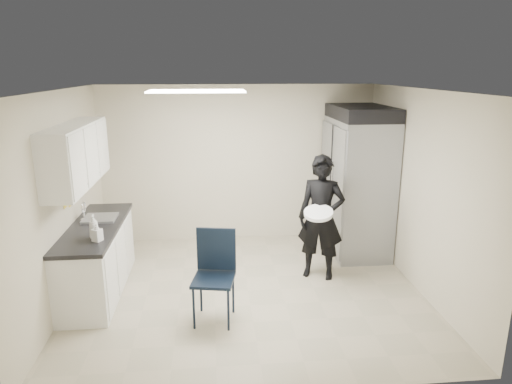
{
  "coord_description": "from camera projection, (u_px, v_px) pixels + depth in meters",
  "views": [
    {
      "loc": [
        -0.42,
        -5.47,
        2.85
      ],
      "look_at": [
        0.13,
        0.2,
        1.3
      ],
      "focal_mm": 32.0,
      "sensor_mm": 36.0,
      "label": 1
    }
  ],
  "objects": [
    {
      "name": "upper_cabinets",
      "position": [
        77.0,
        155.0,
        5.56
      ],
      "size": [
        0.35,
        1.8,
        0.75
      ],
      "primitive_type": "cube",
      "color": "silver",
      "rests_on": "left_wall"
    },
    {
      "name": "lower_counter",
      "position": [
        98.0,
        260.0,
        5.94
      ],
      "size": [
        0.6,
        1.9,
        0.86
      ],
      "primitive_type": "cube",
      "color": "silver",
      "rests_on": "floor"
    },
    {
      "name": "faucet",
      "position": [
        84.0,
        212.0,
        6.0
      ],
      "size": [
        0.02,
        0.02,
        0.24
      ],
      "primitive_type": "cylinder",
      "color": "silver",
      "rests_on": "countertop"
    },
    {
      "name": "commercial_fridge",
      "position": [
        357.0,
        187.0,
        7.16
      ],
      "size": [
        0.8,
        1.35,
        2.1
      ],
      "primitive_type": "cube",
      "color": "gray",
      "rests_on": "floor"
    },
    {
      "name": "notice_sticker_left",
      "position": [
        65.0,
        205.0,
        5.61
      ],
      "size": [
        0.0,
        0.12,
        0.07
      ],
      "primitive_type": "cube",
      "color": "yellow",
      "rests_on": "left_wall"
    },
    {
      "name": "bucket_lid",
      "position": [
        319.0,
        213.0,
        5.98
      ],
      "size": [
        0.5,
        0.5,
        0.05
      ],
      "primitive_type": "cylinder",
      "rotation": [
        0.0,
        0.0,
        -0.39
      ],
      "color": "white",
      "rests_on": "man_tuxedo"
    },
    {
      "name": "ceiling_panel",
      "position": [
        197.0,
        91.0,
        5.69
      ],
      "size": [
        1.2,
        0.6,
        0.02
      ],
      "primitive_type": "cube",
      "color": "white",
      "rests_on": "ceiling"
    },
    {
      "name": "man_tuxedo",
      "position": [
        321.0,
        218.0,
        6.25
      ],
      "size": [
        0.75,
        0.63,
        1.73
      ],
      "primitive_type": "imported",
      "rotation": [
        0.0,
        0.0,
        -0.39
      ],
      "color": "black",
      "rests_on": "floor"
    },
    {
      "name": "folding_chair",
      "position": [
        214.0,
        280.0,
        5.2
      ],
      "size": [
        0.54,
        0.54,
        1.03
      ],
      "primitive_type": "cube",
      "rotation": [
        0.0,
        0.0,
        -0.19
      ],
      "color": "black",
      "rests_on": "floor"
    },
    {
      "name": "towel_dispenser",
      "position": [
        95.0,
        154.0,
        6.71
      ],
      "size": [
        0.22,
        0.3,
        0.35
      ],
      "primitive_type": "cube",
      "color": "black",
      "rests_on": "left_wall"
    },
    {
      "name": "fridge_compressor",
      "position": [
        362.0,
        113.0,
        6.85
      ],
      "size": [
        0.8,
        1.35,
        0.2
      ],
      "primitive_type": "cube",
      "color": "black",
      "rests_on": "commercial_fridge"
    },
    {
      "name": "notice_sticker_right",
      "position": [
        70.0,
        204.0,
        5.81
      ],
      "size": [
        0.0,
        0.12,
        0.07
      ],
      "primitive_type": "cube",
      "color": "yellow",
      "rests_on": "left_wall"
    },
    {
      "name": "sink",
      "position": [
        101.0,
        222.0,
        6.06
      ],
      "size": [
        0.42,
        0.4,
        0.14
      ],
      "primitive_type": "cube",
      "color": "gray",
      "rests_on": "countertop"
    },
    {
      "name": "ceiling",
      "position": [
        247.0,
        90.0,
        5.35
      ],
      "size": [
        4.5,
        4.5,
        0.0
      ],
      "primitive_type": "plane",
      "rotation": [
        3.14,
        0.0,
        0.0
      ],
      "color": "silver",
      "rests_on": "back_wall"
    },
    {
      "name": "back_wall",
      "position": [
        238.0,
        164.0,
        7.62
      ],
      "size": [
        4.5,
        0.0,
        4.5
      ],
      "primitive_type": "plane",
      "rotation": [
        1.57,
        0.0,
        0.0
      ],
      "color": "beige",
      "rests_on": "floor"
    },
    {
      "name": "soap_bottle_b",
      "position": [
        97.0,
        232.0,
        5.26
      ],
      "size": [
        0.13,
        0.14,
        0.22
      ],
      "primitive_type": "imported",
      "rotation": [
        0.0,
        0.0,
        -0.51
      ],
      "color": "#A0A2AB",
      "rests_on": "countertop"
    },
    {
      "name": "countertop",
      "position": [
        94.0,
        227.0,
        5.82
      ],
      "size": [
        0.64,
        1.95,
        0.05
      ],
      "primitive_type": "cube",
      "color": "black",
      "rests_on": "lower_counter"
    },
    {
      "name": "soap_bottle_a",
      "position": [
        94.0,
        227.0,
        5.34
      ],
      "size": [
        0.12,
        0.12,
        0.29
      ],
      "primitive_type": "imported",
      "rotation": [
        0.0,
        0.0,
        0.03
      ],
      "color": "white",
      "rests_on": "countertop"
    },
    {
      "name": "floor",
      "position": [
        248.0,
        291.0,
        6.04
      ],
      "size": [
        4.5,
        4.5,
        0.0
      ],
      "primitive_type": "plane",
      "color": "tan",
      "rests_on": "ground"
    },
    {
      "name": "right_wall",
      "position": [
        420.0,
        192.0,
        5.91
      ],
      "size": [
        0.0,
        4.0,
        4.0
      ],
      "primitive_type": "plane",
      "rotation": [
        1.57,
        0.0,
        -1.57
      ],
      "color": "beige",
      "rests_on": "floor"
    },
    {
      "name": "left_wall",
      "position": [
        61.0,
        201.0,
        5.49
      ],
      "size": [
        0.0,
        4.0,
        4.0
      ],
      "primitive_type": "plane",
      "rotation": [
        1.57,
        0.0,
        1.57
      ],
      "color": "beige",
      "rests_on": "floor"
    }
  ]
}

